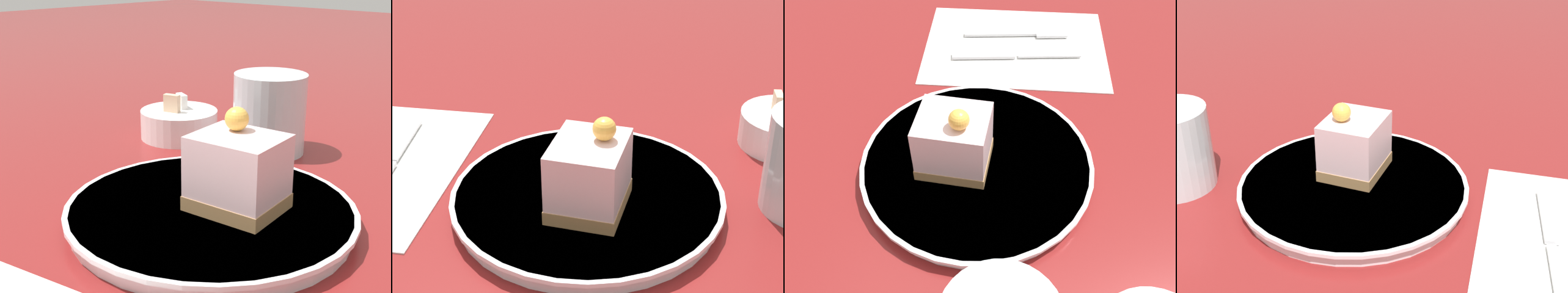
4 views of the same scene
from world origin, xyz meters
TOP-DOWN VIEW (x-y plane):
  - ground_plane at (0.00, 0.00)m, footprint 4.00×4.00m
  - plate at (0.00, -0.04)m, footprint 0.25×0.25m
  - cake_slice at (0.01, -0.06)m, footprint 0.07×0.08m
  - sugar_bowl at (0.15, 0.15)m, footprint 0.10×0.10m
  - drinking_glass at (0.18, 0.04)m, footprint 0.08×0.08m

SIDE VIEW (x-z plane):
  - ground_plane at x=0.00m, z-range 0.00..0.00m
  - plate at x=0.00m, z-range 0.00..0.02m
  - sugar_bowl at x=0.15m, z-range -0.01..0.05m
  - drinking_glass at x=0.18m, z-range 0.00..0.09m
  - cake_slice at x=0.01m, z-range 0.01..0.09m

